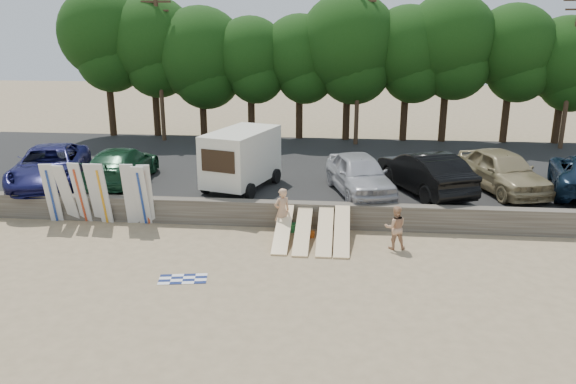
{
  "coord_description": "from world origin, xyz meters",
  "views": [
    {
      "loc": [
        1.29,
        -17.91,
        7.66
      ],
      "look_at": [
        -0.83,
        3.0,
        1.41
      ],
      "focal_mm": 35.0,
      "sensor_mm": 36.0,
      "label": 1
    }
  ],
  "objects_px": {
    "car_1": "(121,165)",
    "car_3": "(424,172)",
    "car_0": "(50,166)",
    "cooler": "(296,228)",
    "box_trailer": "(241,156)",
    "car_4": "(502,171)",
    "beachgoer_a": "(282,211)",
    "beachgoer_b": "(395,227)",
    "car_2": "(359,174)"
  },
  "relations": [
    {
      "from": "car_1",
      "to": "cooler",
      "type": "bearing_deg",
      "value": 152.76
    },
    {
      "from": "car_3",
      "to": "box_trailer",
      "type": "bearing_deg",
      "value": -22.38
    },
    {
      "from": "car_1",
      "to": "car_4",
      "type": "height_order",
      "value": "car_4"
    },
    {
      "from": "car_0",
      "to": "car_1",
      "type": "relative_size",
      "value": 1.11
    },
    {
      "from": "box_trailer",
      "to": "car_0",
      "type": "bearing_deg",
      "value": -160.97
    },
    {
      "from": "car_1",
      "to": "car_2",
      "type": "xyz_separation_m",
      "value": [
        10.81,
        -0.69,
        0.05
      ]
    },
    {
      "from": "box_trailer",
      "to": "beachgoer_a",
      "type": "xyz_separation_m",
      "value": [
        2.2,
        -3.67,
        -1.24
      ]
    },
    {
      "from": "beachgoer_a",
      "to": "box_trailer",
      "type": "bearing_deg",
      "value": -93.36
    },
    {
      "from": "car_1",
      "to": "cooler",
      "type": "height_order",
      "value": "car_1"
    },
    {
      "from": "car_2",
      "to": "cooler",
      "type": "xyz_separation_m",
      "value": [
        -2.45,
        -3.03,
        -1.41
      ]
    },
    {
      "from": "car_0",
      "to": "beachgoer_a",
      "type": "relative_size",
      "value": 3.44
    },
    {
      "from": "car_0",
      "to": "car_4",
      "type": "height_order",
      "value": "car_4"
    },
    {
      "from": "beachgoer_b",
      "to": "box_trailer",
      "type": "bearing_deg",
      "value": -41.95
    },
    {
      "from": "car_1",
      "to": "beachgoer_b",
      "type": "height_order",
      "value": "car_1"
    },
    {
      "from": "beachgoer_b",
      "to": "car_2",
      "type": "bearing_deg",
      "value": -80.04
    },
    {
      "from": "box_trailer",
      "to": "cooler",
      "type": "distance_m",
      "value": 4.76
    },
    {
      "from": "car_3",
      "to": "car_0",
      "type": "bearing_deg",
      "value": -22.1
    },
    {
      "from": "car_1",
      "to": "car_3",
      "type": "bearing_deg",
      "value": 176.02
    },
    {
      "from": "car_3",
      "to": "cooler",
      "type": "height_order",
      "value": "car_3"
    },
    {
      "from": "car_2",
      "to": "car_3",
      "type": "relative_size",
      "value": 0.93
    },
    {
      "from": "beachgoer_a",
      "to": "car_1",
      "type": "bearing_deg",
      "value": -61.43
    },
    {
      "from": "car_1",
      "to": "beachgoer_a",
      "type": "bearing_deg",
      "value": 149.64
    },
    {
      "from": "box_trailer",
      "to": "car_0",
      "type": "relative_size",
      "value": 0.72
    },
    {
      "from": "box_trailer",
      "to": "car_2",
      "type": "xyz_separation_m",
      "value": [
        5.16,
        -0.34,
        -0.58
      ]
    },
    {
      "from": "car_1",
      "to": "car_0",
      "type": "bearing_deg",
      "value": 8.3
    },
    {
      "from": "car_2",
      "to": "beachgoer_a",
      "type": "xyz_separation_m",
      "value": [
        -2.95,
        -3.33,
        -0.66
      ]
    },
    {
      "from": "box_trailer",
      "to": "car_4",
      "type": "relative_size",
      "value": 0.85
    },
    {
      "from": "car_3",
      "to": "beachgoer_a",
      "type": "xyz_separation_m",
      "value": [
        -5.75,
        -3.85,
        -0.69
      ]
    },
    {
      "from": "car_1",
      "to": "beachgoer_b",
      "type": "relative_size",
      "value": 3.55
    },
    {
      "from": "car_2",
      "to": "beachgoer_b",
      "type": "bearing_deg",
      "value": -90.38
    },
    {
      "from": "beachgoer_a",
      "to": "beachgoer_b",
      "type": "distance_m",
      "value": 4.29
    },
    {
      "from": "car_0",
      "to": "car_4",
      "type": "relative_size",
      "value": 1.18
    },
    {
      "from": "car_0",
      "to": "beachgoer_b",
      "type": "bearing_deg",
      "value": -33.59
    },
    {
      "from": "beachgoer_b",
      "to": "car_3",
      "type": "bearing_deg",
      "value": -113.38
    },
    {
      "from": "car_0",
      "to": "car_1",
      "type": "xyz_separation_m",
      "value": [
        3.08,
        0.63,
        -0.05
      ]
    },
    {
      "from": "box_trailer",
      "to": "beachgoer_a",
      "type": "height_order",
      "value": "box_trailer"
    },
    {
      "from": "car_1",
      "to": "car_4",
      "type": "xyz_separation_m",
      "value": [
        17.0,
        0.42,
        0.08
      ]
    },
    {
      "from": "car_0",
      "to": "car_3",
      "type": "distance_m",
      "value": 16.69
    },
    {
      "from": "car_1",
      "to": "car_2",
      "type": "relative_size",
      "value": 1.11
    },
    {
      "from": "car_4",
      "to": "car_0",
      "type": "bearing_deg",
      "value": 166.38
    },
    {
      "from": "car_0",
      "to": "beachgoer_b",
      "type": "distance_m",
      "value": 15.75
    },
    {
      "from": "car_3",
      "to": "beachgoer_a",
      "type": "bearing_deg",
      "value": 10.14
    },
    {
      "from": "car_3",
      "to": "car_4",
      "type": "bearing_deg",
      "value": 166.07
    },
    {
      "from": "car_2",
      "to": "beachgoer_a",
      "type": "distance_m",
      "value": 4.5
    },
    {
      "from": "car_4",
      "to": "cooler",
      "type": "height_order",
      "value": "car_4"
    },
    {
      "from": "car_0",
      "to": "beachgoer_a",
      "type": "distance_m",
      "value": 11.47
    },
    {
      "from": "box_trailer",
      "to": "beachgoer_b",
      "type": "height_order",
      "value": "box_trailer"
    },
    {
      "from": "car_1",
      "to": "cooler",
      "type": "relative_size",
      "value": 14.84
    },
    {
      "from": "car_4",
      "to": "car_2",
      "type": "bearing_deg",
      "value": 173.54
    },
    {
      "from": "box_trailer",
      "to": "car_1",
      "type": "relative_size",
      "value": 0.79
    }
  ]
}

